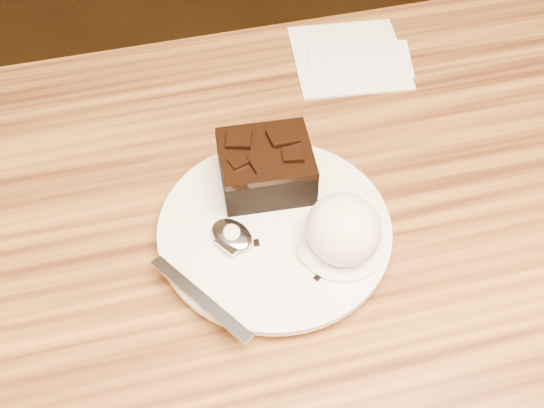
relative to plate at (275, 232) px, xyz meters
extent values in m
cylinder|color=white|center=(0.00, 0.00, 0.00)|extent=(0.22, 0.22, 0.02)
cube|color=black|center=(0.01, 0.05, 0.03)|extent=(0.09, 0.08, 0.04)
ellipsoid|color=white|center=(0.05, -0.04, 0.03)|extent=(0.07, 0.07, 0.06)
cylinder|color=white|center=(0.05, -0.04, 0.01)|extent=(0.08, 0.08, 0.00)
cube|color=white|center=(0.15, 0.23, -0.01)|extent=(0.15, 0.15, 0.01)
cube|color=black|center=(-0.02, -0.02, 0.01)|extent=(0.01, 0.01, 0.00)
cube|color=black|center=(0.02, -0.06, 0.01)|extent=(0.01, 0.01, 0.00)
camera|label=1|loc=(-0.09, -0.35, 0.51)|focal=43.53mm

